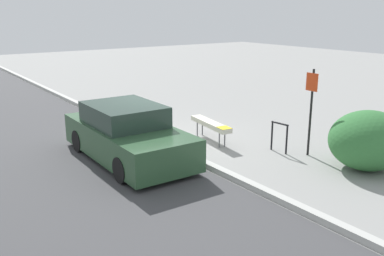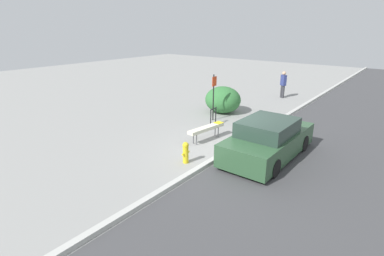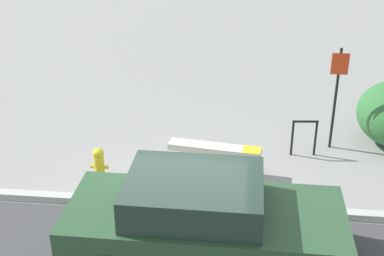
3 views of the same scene
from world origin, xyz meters
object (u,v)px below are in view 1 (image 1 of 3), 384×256
Objects in this scene: bike_rack at (279,134)px; parked_car_near at (127,135)px; bench at (211,124)px; sign_post at (311,104)px; fire_hydrant at (152,116)px.

parked_car_near is at bearing -117.45° from bike_rack.
parked_car_near is (-0.01, -2.70, 0.14)m from bench.
sign_post is 4.82m from parked_car_near.
bike_rack reaches higher than bench.
bike_rack is 4.07m from parked_car_near.
sign_post is at bearing 33.97° from bike_rack.
parked_car_near reaches higher than fire_hydrant.
fire_hydrant reaches higher than bench.
bike_rack is (1.86, 0.91, -0.01)m from bench.
sign_post is (0.64, 0.43, 0.88)m from bike_rack.
bike_rack is 0.36× the size of sign_post.
bench is 2.71m from parked_car_near.
sign_post is 5.23m from fire_hydrant.
fire_hydrant is 0.18× the size of parked_car_near.
fire_hydrant is 3.00m from parked_car_near.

